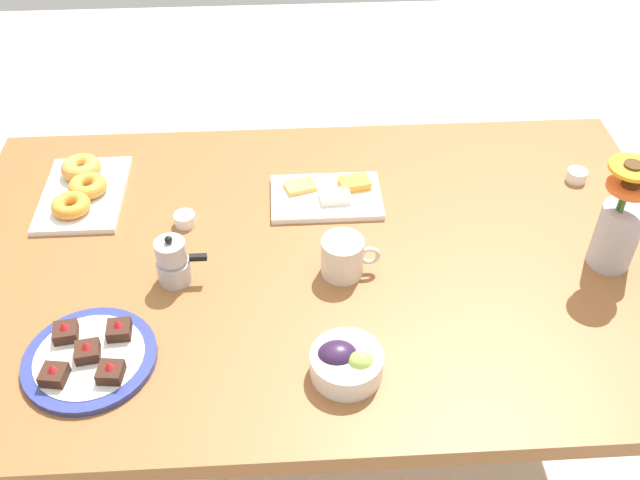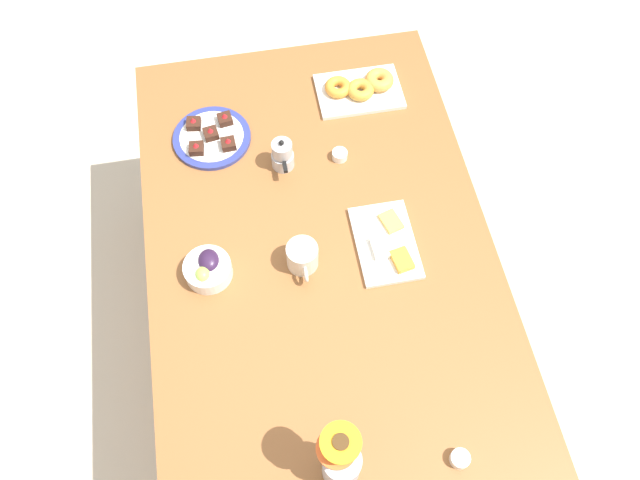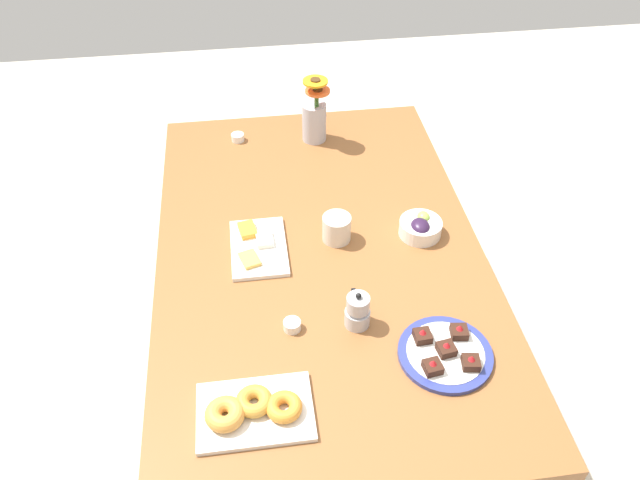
{
  "view_description": "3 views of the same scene",
  "coord_description": "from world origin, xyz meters",
  "px_view_note": "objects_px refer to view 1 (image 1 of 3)",
  "views": [
    {
      "loc": [
        -0.07,
        -1.13,
        1.8
      ],
      "look_at": [
        0.0,
        0.0,
        0.78
      ],
      "focal_mm": 40.0,
      "sensor_mm": 36.0,
      "label": 1
    },
    {
      "loc": [
        0.83,
        -0.15,
        2.33
      ],
      "look_at": [
        0.0,
        0.0,
        0.78
      ],
      "focal_mm": 35.0,
      "sensor_mm": 36.0,
      "label": 2
    },
    {
      "loc": [
        -1.39,
        0.19,
        2.07
      ],
      "look_at": [
        0.0,
        0.0,
        0.78
      ],
      "focal_mm": 35.0,
      "sensor_mm": 36.0,
      "label": 3
    }
  ],
  "objects_px": {
    "jam_cup_honey": "(577,175)",
    "cheese_platter": "(328,195)",
    "dining_table": "(320,281)",
    "coffee_mug": "(343,256)",
    "grape_bowl": "(346,362)",
    "croissant_platter": "(82,188)",
    "jam_cup_berry": "(185,219)",
    "moka_pot": "(173,262)",
    "flower_vase": "(618,230)",
    "dessert_plate": "(90,357)"
  },
  "relations": [
    {
      "from": "jam_cup_honey",
      "to": "dessert_plate",
      "type": "distance_m",
      "value": 1.19
    },
    {
      "from": "croissant_platter",
      "to": "flower_vase",
      "type": "height_order",
      "value": "flower_vase"
    },
    {
      "from": "moka_pot",
      "to": "flower_vase",
      "type": "bearing_deg",
      "value": -0.12
    },
    {
      "from": "grape_bowl",
      "to": "jam_cup_berry",
      "type": "bearing_deg",
      "value": 126.69
    },
    {
      "from": "coffee_mug",
      "to": "croissant_platter",
      "type": "xyz_separation_m",
      "value": [
        -0.6,
        0.3,
        -0.02
      ]
    },
    {
      "from": "coffee_mug",
      "to": "grape_bowl",
      "type": "relative_size",
      "value": 0.93
    },
    {
      "from": "cheese_platter",
      "to": "flower_vase",
      "type": "relative_size",
      "value": 1.0
    },
    {
      "from": "flower_vase",
      "to": "dessert_plate",
      "type": "bearing_deg",
      "value": -168.93
    },
    {
      "from": "dining_table",
      "to": "cheese_platter",
      "type": "xyz_separation_m",
      "value": [
        0.03,
        0.19,
        0.1
      ]
    },
    {
      "from": "cheese_platter",
      "to": "dessert_plate",
      "type": "bearing_deg",
      "value": -135.91
    },
    {
      "from": "grape_bowl",
      "to": "flower_vase",
      "type": "relative_size",
      "value": 0.51
    },
    {
      "from": "grape_bowl",
      "to": "jam_cup_berry",
      "type": "xyz_separation_m",
      "value": [
        -0.33,
        0.44,
        -0.01
      ]
    },
    {
      "from": "coffee_mug",
      "to": "cheese_platter",
      "type": "height_order",
      "value": "coffee_mug"
    },
    {
      "from": "coffee_mug",
      "to": "flower_vase",
      "type": "distance_m",
      "value": 0.57
    },
    {
      "from": "dining_table",
      "to": "dessert_plate",
      "type": "distance_m",
      "value": 0.53
    },
    {
      "from": "coffee_mug",
      "to": "flower_vase",
      "type": "height_order",
      "value": "flower_vase"
    },
    {
      "from": "dining_table",
      "to": "cheese_platter",
      "type": "height_order",
      "value": "cheese_platter"
    },
    {
      "from": "grape_bowl",
      "to": "moka_pot",
      "type": "bearing_deg",
      "value": 141.74
    },
    {
      "from": "coffee_mug",
      "to": "grape_bowl",
      "type": "xyz_separation_m",
      "value": [
        -0.02,
        -0.27,
        -0.01
      ]
    },
    {
      "from": "grape_bowl",
      "to": "flower_vase",
      "type": "bearing_deg",
      "value": 24.06
    },
    {
      "from": "grape_bowl",
      "to": "flower_vase",
      "type": "xyz_separation_m",
      "value": [
        0.58,
        0.26,
        0.06
      ]
    },
    {
      "from": "dining_table",
      "to": "croissant_platter",
      "type": "bearing_deg",
      "value": 156.7
    },
    {
      "from": "coffee_mug",
      "to": "jam_cup_honey",
      "type": "xyz_separation_m",
      "value": [
        0.6,
        0.29,
        -0.03
      ]
    },
    {
      "from": "flower_vase",
      "to": "moka_pot",
      "type": "height_order",
      "value": "flower_vase"
    },
    {
      "from": "moka_pot",
      "to": "cheese_platter",
      "type": "bearing_deg",
      "value": 36.83
    },
    {
      "from": "flower_vase",
      "to": "moka_pot",
      "type": "relative_size",
      "value": 2.19
    },
    {
      "from": "dining_table",
      "to": "coffee_mug",
      "type": "bearing_deg",
      "value": -52.34
    },
    {
      "from": "grape_bowl",
      "to": "croissant_platter",
      "type": "xyz_separation_m",
      "value": [
        -0.58,
        0.56,
        -0.01
      ]
    },
    {
      "from": "jam_cup_honey",
      "to": "cheese_platter",
      "type": "bearing_deg",
      "value": -176.5
    },
    {
      "from": "grape_bowl",
      "to": "dining_table",
      "type": "bearing_deg",
      "value": 94.91
    },
    {
      "from": "cheese_platter",
      "to": "flower_vase",
      "type": "bearing_deg",
      "value": -23.47
    },
    {
      "from": "dessert_plate",
      "to": "croissant_platter",
      "type": "bearing_deg",
      "value": 101.94
    },
    {
      "from": "coffee_mug",
      "to": "dessert_plate",
      "type": "bearing_deg",
      "value": -156.67
    },
    {
      "from": "dining_table",
      "to": "croissant_platter",
      "type": "relative_size",
      "value": 5.71
    },
    {
      "from": "croissant_platter",
      "to": "jam_cup_berry",
      "type": "xyz_separation_m",
      "value": [
        0.25,
        -0.12,
        -0.01
      ]
    },
    {
      "from": "croissant_platter",
      "to": "moka_pot",
      "type": "distance_m",
      "value": 0.39
    },
    {
      "from": "croissant_platter",
      "to": "moka_pot",
      "type": "height_order",
      "value": "moka_pot"
    },
    {
      "from": "jam_cup_honey",
      "to": "moka_pot",
      "type": "distance_m",
      "value": 0.99
    },
    {
      "from": "cheese_platter",
      "to": "croissant_platter",
      "type": "height_order",
      "value": "croissant_platter"
    },
    {
      "from": "dining_table",
      "to": "cheese_platter",
      "type": "relative_size",
      "value": 6.15
    },
    {
      "from": "coffee_mug",
      "to": "moka_pot",
      "type": "xyz_separation_m",
      "value": [
        -0.35,
        -0.0,
        0.01
      ]
    },
    {
      "from": "coffee_mug",
      "to": "croissant_platter",
      "type": "distance_m",
      "value": 0.67
    },
    {
      "from": "dessert_plate",
      "to": "flower_vase",
      "type": "xyz_separation_m",
      "value": [
        1.06,
        0.21,
        0.08
      ]
    },
    {
      "from": "croissant_platter",
      "to": "jam_cup_berry",
      "type": "relative_size",
      "value": 5.83
    },
    {
      "from": "grape_bowl",
      "to": "moka_pot",
      "type": "distance_m",
      "value": 0.42
    },
    {
      "from": "grape_bowl",
      "to": "flower_vase",
      "type": "distance_m",
      "value": 0.64
    },
    {
      "from": "grape_bowl",
      "to": "cheese_platter",
      "type": "relative_size",
      "value": 0.52
    },
    {
      "from": "croissant_platter",
      "to": "flower_vase",
      "type": "relative_size",
      "value": 1.07
    },
    {
      "from": "grape_bowl",
      "to": "dessert_plate",
      "type": "relative_size",
      "value": 0.54
    },
    {
      "from": "croissant_platter",
      "to": "moka_pot",
      "type": "xyz_separation_m",
      "value": [
        0.25,
        -0.3,
        0.03
      ]
    }
  ]
}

